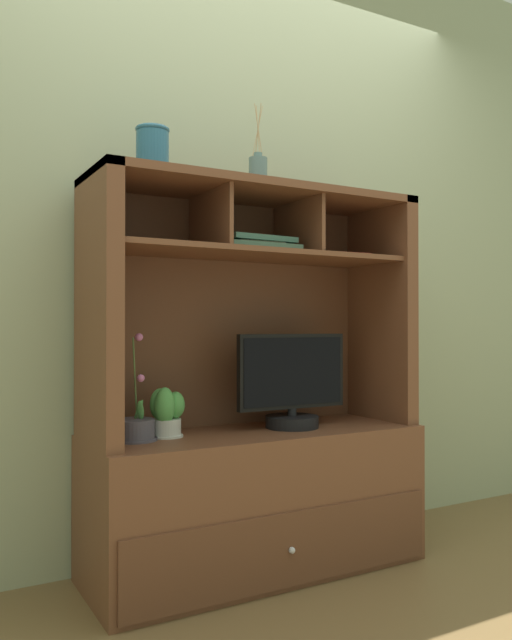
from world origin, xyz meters
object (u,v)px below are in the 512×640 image
Objects in this scene: magazine_stack_centre at (336,256)px; potted_orchid at (135,429)px; media_console at (255,452)px; ceramic_vase at (152,152)px; tv_monitor at (292,387)px; magazine_stack_left at (253,245)px; diffuser_bottle at (258,172)px; potted_fern at (167,414)px.

potted_orchid is at bearing -178.18° from magazine_stack_centre.
ceramic_vase is at bearing -179.64° from media_console.
tv_monitor is at bearing -9.24° from media_console.
diffuser_bottle is (0.01, -0.02, 0.28)m from magazine_stack_left.
magazine_stack_left is 1.74× the size of ceramic_vase.
media_console reaches higher than magazine_stack_centre.
potted_fern is 1.05× the size of ceramic_vase.
media_console is at bearing -175.13° from magazine_stack_centre.
magazine_stack_left is 0.29m from diffuser_bottle.
diffuser_bottle is at bearing -90.00° from media_console.
tv_monitor is 1.27× the size of potted_orchid.
diffuser_bottle is at bearing 179.45° from tv_monitor.
magazine_stack_left reaches higher than tv_monitor.
magazine_stack_centre is 1.54× the size of ceramic_vase.
potted_fern is at bearing 177.07° from media_console.
media_console is 0.90m from magazine_stack_centre.
potted_fern is at bearing 177.08° from magazine_stack_left.
ceramic_vase is at bearing -9.07° from potted_orchid.
magazine_stack_centre is (0.78, 0.02, 0.62)m from potted_fern.
media_console is 4.86× the size of magazine_stack_left.
potted_fern is 1.00m from magazine_stack_centre.
potted_fern is at bearing 5.35° from potted_orchid.
diffuser_bottle reaches higher than potted_orchid.
tv_monitor is 2.76× the size of ceramic_vase.
ceramic_vase is (-0.58, 0.02, 0.87)m from tv_monitor.
magazine_stack_left is (0.48, -0.01, 0.68)m from potted_orchid.
potted_orchid is 1.40× the size of magazine_stack_centre.
magazine_stack_centre is 0.52m from diffuser_bottle.
potted_orchid reaches higher than tv_monitor.
media_console is 3.06× the size of tv_monitor.
tv_monitor is 2.63× the size of potted_fern.
media_console is 4.56× the size of diffuser_bottle.
potted_orchid is at bearing 179.18° from media_console.
media_console is at bearing 90.00° from diffuser_bottle.
ceramic_vase reaches higher than potted_fern.
potted_fern is at bearing 18.33° from ceramic_vase.
magazine_stack_centre is at bearing 8.11° from diffuser_bottle.
magazine_stack_left is at bearing 176.57° from media_console.
diffuser_bottle is at bearing -2.86° from ceramic_vase.
potted_fern is (-0.36, 0.02, 0.17)m from media_console.
ceramic_vase is (-0.06, -0.02, 0.95)m from potted_fern.
tv_monitor reaches higher than potted_fern.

